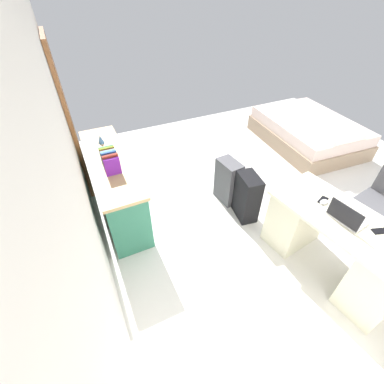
{
  "coord_description": "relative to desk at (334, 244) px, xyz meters",
  "views": [
    {
      "loc": [
        -2.05,
        2.36,
        2.55
      ],
      "look_at": [
        0.03,
        1.37,
        0.6
      ],
      "focal_mm": 24.54,
      "sensor_mm": 36.0,
      "label": 1
    }
  ],
  "objects": [
    {
      "name": "laptop",
      "position": [
        0.01,
        0.03,
        0.41
      ],
      "size": [
        0.34,
        0.26,
        0.21
      ],
      "color": "#B7B7BC",
      "rests_on": "desk"
    },
    {
      "name": "credenza",
      "position": [
        1.95,
        1.84,
        0.01
      ],
      "size": [
        1.8,
        0.48,
        0.8
      ],
      "color": "#2D7056",
      "rests_on": "ground_plane"
    },
    {
      "name": "figurine_small",
      "position": [
        2.39,
        1.84,
        0.46
      ],
      "size": [
        0.08,
        0.08,
        0.11
      ],
      "primitive_type": "cone",
      "color": "#4C7FBF",
      "rests_on": "credenza"
    },
    {
      "name": "ground_plane",
      "position": [
        1.12,
        -0.28,
        -0.39
      ],
      "size": [
        6.01,
        6.01,
        0.0
      ],
      "primitive_type": "plane",
      "color": "silver"
    },
    {
      "name": "wall_back",
      "position": [
        1.12,
        2.22,
        0.93
      ],
      "size": [
        4.41,
        0.1,
        2.65
      ],
      "primitive_type": "cube",
      "color": "silver",
      "rests_on": "ground_plane"
    },
    {
      "name": "computer_mouse",
      "position": [
        0.27,
        0.03,
        0.37
      ],
      "size": [
        0.07,
        0.11,
        0.03
      ],
      "primitive_type": "ellipsoid",
      "rotation": [
        0.0,
        0.0,
        0.13
      ],
      "color": "white",
      "rests_on": "desk"
    },
    {
      "name": "book_row",
      "position": [
        1.74,
        1.84,
        0.51
      ],
      "size": [
        0.32,
        0.17,
        0.23
      ],
      "color": "purple",
      "rests_on": "credenza"
    },
    {
      "name": "door_wooden",
      "position": [
        2.78,
        2.14,
        0.63
      ],
      "size": [
        0.88,
        0.05,
        2.04
      ],
      "primitive_type": "cube",
      "color": "brown",
      "rests_on": "ground_plane"
    },
    {
      "name": "bed",
      "position": [
        2.2,
        -1.81,
        -0.15
      ],
      "size": [
        2.0,
        1.54,
        0.58
      ],
      "color": "gray",
      "rests_on": "ground_plane"
    },
    {
      "name": "cell_phone_near_laptop",
      "position": [
        -0.23,
        -0.14,
        0.36
      ],
      "size": [
        0.11,
        0.15,
        0.01
      ],
      "primitive_type": "cube",
      "rotation": [
        0.0,
        0.0,
        -0.33
      ],
      "color": "black",
      "rests_on": "desk"
    },
    {
      "name": "office_chair",
      "position": [
        0.16,
        -0.92,
        0.03
      ],
      "size": [
        0.52,
        0.52,
        0.94
      ],
      "color": "black",
      "rests_on": "ground_plane"
    },
    {
      "name": "desk",
      "position": [
        0.0,
        0.0,
        0.0
      ],
      "size": [
        1.51,
        0.84,
        0.75
      ],
      "color": "beige",
      "rests_on": "ground_plane"
    },
    {
      "name": "suitcase_black",
      "position": [
        1.06,
        0.34,
        -0.07
      ],
      "size": [
        0.39,
        0.27,
        0.64
      ],
      "primitive_type": "cube",
      "rotation": [
        0.0,
        0.0,
        -0.15
      ],
      "color": "black",
      "rests_on": "ground_plane"
    },
    {
      "name": "suitcase_spare_grey",
      "position": [
        1.46,
        0.39,
        -0.08
      ],
      "size": [
        0.38,
        0.25,
        0.63
      ],
      "primitive_type": "cube",
      "rotation": [
        0.0,
        0.0,
        0.1
      ],
      "color": "#4C4C51",
      "rests_on": "ground_plane"
    },
    {
      "name": "cell_phone_by_mouse",
      "position": [
        0.3,
        0.0,
        0.36
      ],
      "size": [
        0.11,
        0.15,
        0.01
      ],
      "primitive_type": "cube",
      "rotation": [
        0.0,
        0.0,
        0.37
      ],
      "color": "black",
      "rests_on": "desk"
    }
  ]
}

